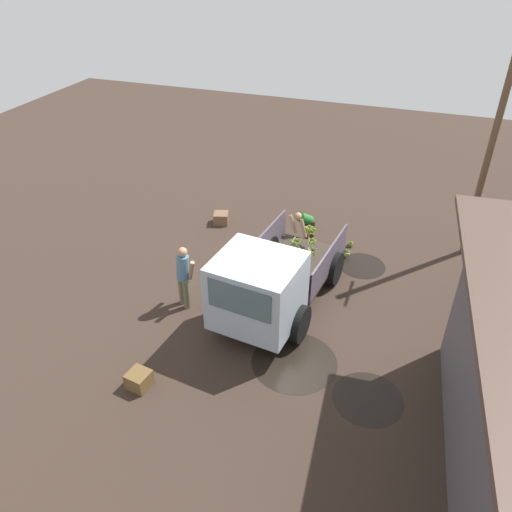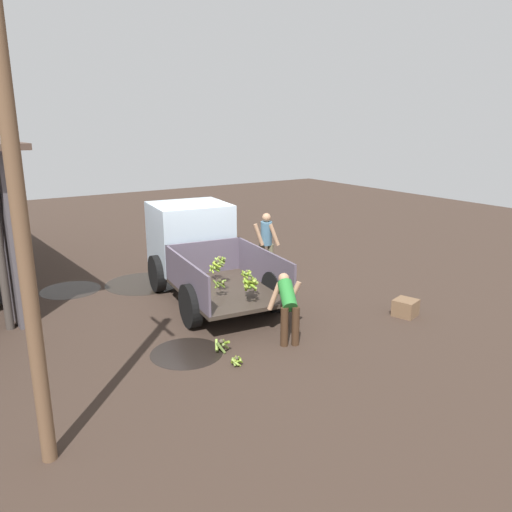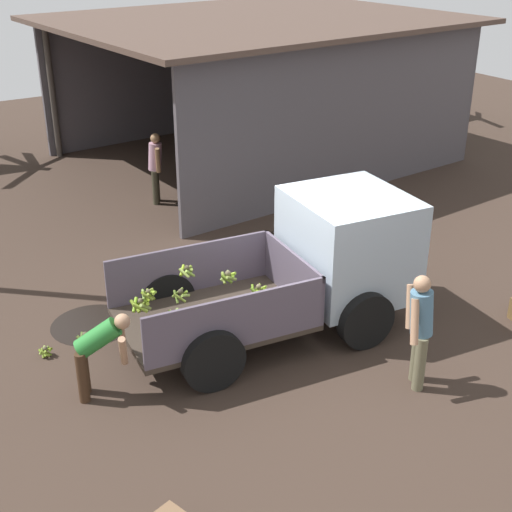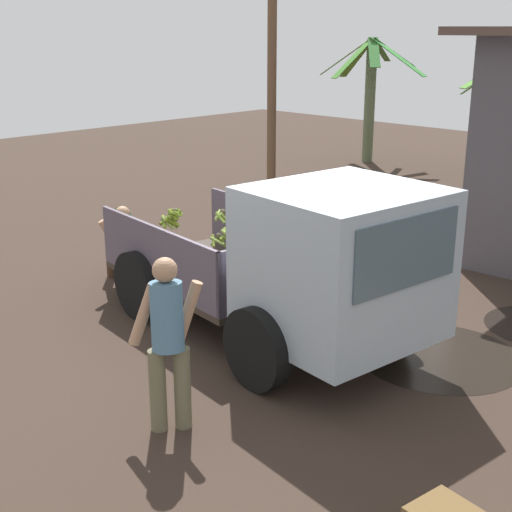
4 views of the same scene
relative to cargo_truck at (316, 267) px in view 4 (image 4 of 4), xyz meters
The scene contains 10 objects.
ground 1.16m from the cargo_truck, 160.48° to the left, with size 36.00×36.00×0.00m, color #382A22.
mud_patch_1 3.84m from the cargo_truck, 150.47° to the left, with size 1.30×1.30×0.01m, color black.
mud_patch_2 1.81m from the cargo_truck, 45.64° to the left, with size 1.88×1.88×0.01m, color black.
cargo_truck is the anchor object (origin of this frame).
utility_pole 6.94m from the cargo_truck, 137.70° to the left, with size 1.11×0.18×6.07m.
banana_palm_3 12.73m from the cargo_truck, 123.43° to the left, with size 2.92×2.45×3.35m.
person_foreground_visitor 2.09m from the cargo_truck, 90.30° to the right, with size 0.57×0.64×1.67m.
person_worker_loading 3.75m from the cargo_truck, behind, with size 0.80×0.75×1.22m.
banana_bunch_on_ground_0 3.84m from the cargo_truck, 160.15° to the left, with size 0.30×0.30×0.24m.
banana_bunch_on_ground_1 4.42m from the cargo_truck, 162.28° to the left, with size 0.21×0.21×0.17m.
Camera 4 is at (5.10, -5.87, 3.62)m, focal length 50.00 mm.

